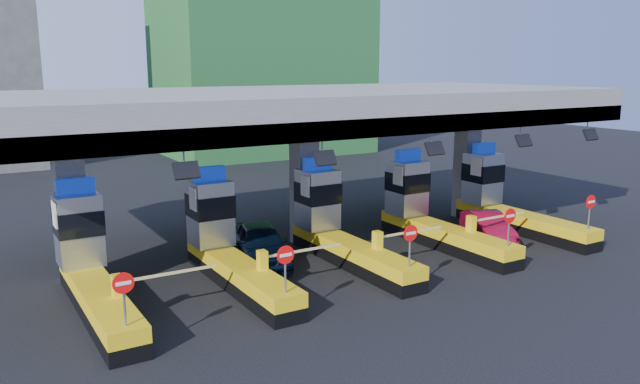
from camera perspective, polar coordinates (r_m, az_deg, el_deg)
ground at (r=26.52m, az=1.79°, el=-6.20°), size 120.00×120.00×0.00m
toll_canopy at (r=27.78m, az=-1.36°, el=7.52°), size 28.00×12.09×7.00m
toll_lane_far_left at (r=22.82m, az=-20.36°, el=-6.24°), size 4.43×8.00×4.16m
toll_lane_left at (r=24.14m, az=-8.62°, el=-4.66°), size 4.43×8.00×4.16m
toll_lane_center at (r=26.36m, az=1.49°, el=-3.15°), size 4.43×8.00×4.16m
toll_lane_right at (r=29.27m, az=9.78°, el=-1.82°), size 4.43×8.00×4.16m
toll_lane_far_right at (r=32.69m, az=16.45°, el=-0.73°), size 4.43×8.00×4.16m
van at (r=25.93m, az=-5.43°, el=-4.74°), size 3.22×5.23×1.66m
red_car at (r=30.18m, az=15.08°, el=-3.08°), size 3.00×4.28×1.34m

